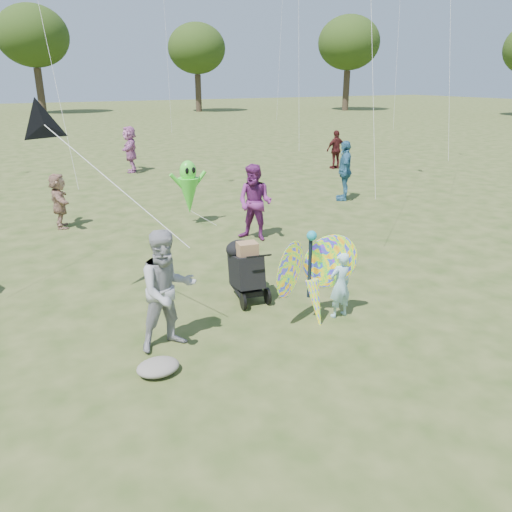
{
  "coord_description": "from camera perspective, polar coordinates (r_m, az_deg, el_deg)",
  "views": [
    {
      "loc": [
        -3.68,
        -5.11,
        3.8
      ],
      "look_at": [
        -0.2,
        1.5,
        1.1
      ],
      "focal_mm": 35.0,
      "sensor_mm": 36.0,
      "label": 1
    }
  ],
  "objects": [
    {
      "name": "ground",
      "position": [
        7.35,
        6.98,
        -11.41
      ],
      "size": [
        160.0,
        160.0,
        0.0
      ],
      "primitive_type": "plane",
      "color": "#51592B",
      "rests_on": "ground"
    },
    {
      "name": "child_girl",
      "position": [
        8.32,
        9.59,
        -3.27
      ],
      "size": [
        0.42,
        0.28,
        1.14
      ],
      "primitive_type": "imported",
      "rotation": [
        0.0,
        0.0,
        3.16
      ],
      "color": "#98C9D7",
      "rests_on": "ground"
    },
    {
      "name": "adult_man",
      "position": [
        7.28,
        -10.07,
        -3.9
      ],
      "size": [
        0.93,
        0.75,
        1.8
      ],
      "primitive_type": "imported",
      "rotation": [
        0.0,
        0.0,
        0.07
      ],
      "color": "#9B9AA0",
      "rests_on": "ground"
    },
    {
      "name": "grey_bag",
      "position": [
        7.03,
        -11.13,
        -12.35
      ],
      "size": [
        0.58,
        0.48,
        0.19
      ],
      "primitive_type": "ellipsoid",
      "color": "slate",
      "rests_on": "ground"
    },
    {
      "name": "crowd_c",
      "position": [
        16.42,
        10.09,
        9.58
      ],
      "size": [
        1.03,
        1.17,
        1.9
      ],
      "primitive_type": "imported",
      "rotation": [
        0.0,
        0.0,
        4.09
      ],
      "color": "teal",
      "rests_on": "ground"
    },
    {
      "name": "crowd_d",
      "position": [
        14.12,
        -21.58,
        5.89
      ],
      "size": [
        0.53,
        1.37,
        1.45
      ],
      "primitive_type": "imported",
      "rotation": [
        0.0,
        0.0,
        1.49
      ],
      "color": "#9E7561",
      "rests_on": "ground"
    },
    {
      "name": "crowd_e",
      "position": [
        12.08,
        -0.12,
        6.11
      ],
      "size": [
        1.1,
        1.14,
        1.85
      ],
      "primitive_type": "imported",
      "rotation": [
        0.0,
        0.0,
        5.37
      ],
      "color": "#71256C",
      "rests_on": "ground"
    },
    {
      "name": "crowd_h",
      "position": [
        22.24,
        9.14,
        11.92
      ],
      "size": [
        0.96,
        0.41,
        1.63
      ],
      "primitive_type": "imported",
      "rotation": [
        0.0,
        0.0,
        3.16
      ],
      "color": "#431617",
      "rests_on": "ground"
    },
    {
      "name": "crowd_j",
      "position": [
        21.8,
        -14.18,
        11.75
      ],
      "size": [
        1.04,
        1.83,
        1.88
      ],
      "primitive_type": "imported",
      "rotation": [
        0.0,
        0.0,
        4.42
      ],
      "color": "#B969A7",
      "rests_on": "ground"
    },
    {
      "name": "jogging_stroller",
      "position": [
        8.85,
        -1.26,
        -1.21
      ],
      "size": [
        0.6,
        1.09,
        1.09
      ],
      "rotation": [
        0.0,
        0.0,
        -0.17
      ],
      "color": "black",
      "rests_on": "ground"
    },
    {
      "name": "butterfly_kite",
      "position": [
        8.0,
        6.47,
        -2.44
      ],
      "size": [
        1.74,
        0.75,
        1.75
      ],
      "color": "orange",
      "rests_on": "ground"
    },
    {
      "name": "delta_kite_rig",
      "position": [
        8.47,
        -23.0,
        13.6
      ],
      "size": [
        2.01,
        2.25,
        2.07
      ],
      "color": "black",
      "rests_on": "ground"
    },
    {
      "name": "alien_kite",
      "position": [
        13.45,
        -7.69,
        7.55
      ],
      "size": [
        1.12,
        0.69,
        1.74
      ],
      "color": "#49E435",
      "rests_on": "ground"
    },
    {
      "name": "tree_line",
      "position": [
        50.72,
        -20.99,
        22.13
      ],
      "size": [
        91.78,
        33.6,
        10.79
      ],
      "color": "#3A2D21",
      "rests_on": "ground"
    }
  ]
}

